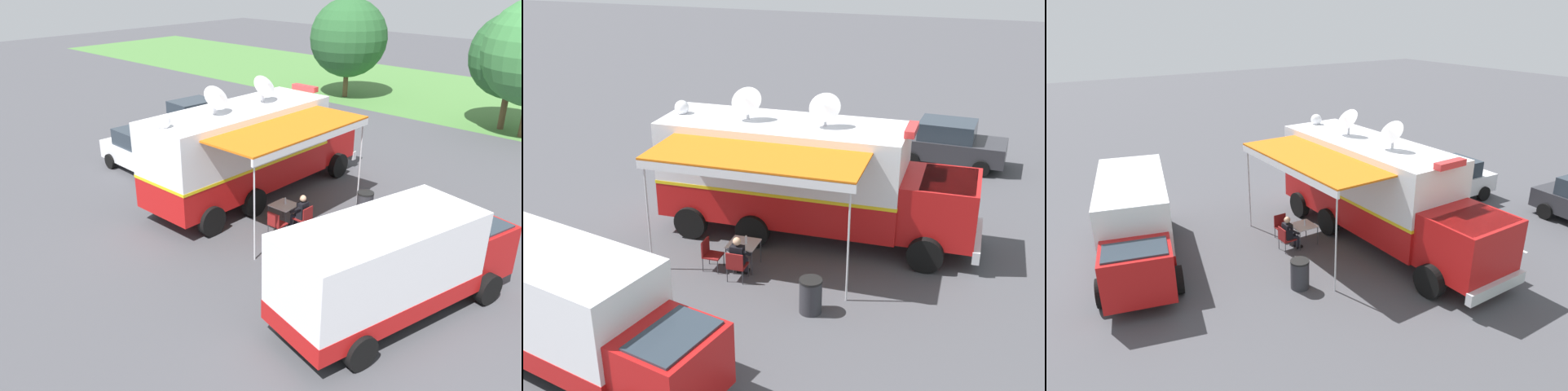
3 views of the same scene
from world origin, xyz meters
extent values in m
plane|color=#47474C|center=(0.00, 0.00, 0.00)|extent=(100.00, 100.00, 0.00)
cube|color=silver|center=(-3.62, 2.02, 0.00)|extent=(0.17, 4.80, 0.01)
cube|color=#B71414|center=(0.00, 0.00, 1.15)|extent=(2.57, 7.23, 1.10)
cube|color=white|center=(0.00, 0.00, 2.55)|extent=(2.57, 7.23, 1.70)
cube|color=yellow|center=(0.00, 0.00, 1.70)|extent=(2.59, 7.25, 0.10)
cube|color=#B71414|center=(-0.05, 4.65, 1.45)|extent=(2.32, 2.12, 1.70)
cube|color=#28333D|center=(-0.05, 4.85, 1.95)|extent=(2.17, 1.49, 0.70)
cube|color=silver|center=(-0.06, 5.78, 0.55)|extent=(2.38, 0.22, 0.36)
cylinder|color=black|center=(-1.30, 4.44, 0.50)|extent=(0.31, 1.00, 1.00)
cylinder|color=black|center=(1.20, 4.46, 0.50)|extent=(0.31, 1.00, 1.00)
cylinder|color=black|center=(-1.24, -0.55, 0.50)|extent=(0.31, 1.00, 1.00)
cylinder|color=black|center=(1.26, -0.53, 0.50)|extent=(0.31, 1.00, 1.00)
cylinder|color=black|center=(-1.22, -2.53, 0.50)|extent=(0.31, 1.00, 1.00)
cylinder|color=black|center=(1.28, -2.51, 0.50)|extent=(0.31, 1.00, 1.00)
cube|color=white|center=(0.00, 0.00, 3.45)|extent=(2.57, 7.23, 0.10)
cube|color=red|center=(-0.04, 3.70, 3.62)|extent=(1.10, 0.29, 0.20)
cylinder|color=silver|center=(0.01, -1.08, 3.73)|extent=(0.10, 0.10, 0.45)
cone|color=silver|center=(0.16, -1.08, 4.13)|extent=(0.73, 0.91, 0.81)
cylinder|color=silver|center=(-0.01, 1.26, 3.73)|extent=(0.10, 0.10, 0.45)
cone|color=silver|center=(0.14, 1.26, 4.13)|extent=(0.73, 0.91, 0.81)
sphere|color=white|center=(0.03, -3.20, 3.68)|extent=(0.44, 0.44, 0.44)
cube|color=orange|center=(2.35, 0.02, 3.25)|extent=(2.26, 5.78, 0.06)
cube|color=white|center=(3.41, 0.04, 3.11)|extent=(0.14, 5.76, 0.24)
cylinder|color=silver|center=(3.32, 2.76, 1.63)|extent=(0.05, 0.05, 3.25)
cylinder|color=silver|center=(3.38, -2.70, 1.63)|extent=(0.05, 0.05, 3.25)
cube|color=silver|center=(2.48, -0.34, 0.71)|extent=(0.81, 0.81, 0.03)
cylinder|color=#333338|center=(2.11, 0.03, 0.35)|extent=(0.03, 0.03, 0.70)
cylinder|color=#333338|center=(2.85, 0.04, 0.35)|extent=(0.03, 0.03, 0.70)
cylinder|color=#333338|center=(2.11, -0.71, 0.35)|extent=(0.03, 0.03, 0.70)
cylinder|color=#333338|center=(2.85, -0.70, 0.35)|extent=(0.03, 0.03, 0.70)
cylinder|color=silver|center=(2.45, -0.26, 0.83)|extent=(0.07, 0.07, 0.20)
cylinder|color=white|center=(2.45, -0.26, 0.94)|extent=(0.04, 0.04, 0.02)
cube|color=maroon|center=(3.18, -0.23, 0.42)|extent=(0.48, 0.48, 0.04)
cube|color=maroon|center=(3.40, -0.23, 0.65)|extent=(0.04, 0.48, 0.44)
cylinder|color=#333338|center=(2.96, -0.46, 0.21)|extent=(0.02, 0.02, 0.42)
cylinder|color=#333338|center=(2.96, -0.02, 0.21)|extent=(0.02, 0.02, 0.42)
cylinder|color=#333338|center=(3.40, -0.45, 0.21)|extent=(0.02, 0.02, 0.42)
cylinder|color=#333338|center=(3.40, -0.01, 0.21)|extent=(0.02, 0.02, 0.42)
cube|color=maroon|center=(2.86, -1.09, 0.42)|extent=(0.48, 0.48, 0.04)
cube|color=maroon|center=(2.87, -1.31, 0.65)|extent=(0.48, 0.04, 0.44)
cylinder|color=#333338|center=(2.64, -0.87, 0.21)|extent=(0.02, 0.02, 0.42)
cylinder|color=#333338|center=(3.08, -0.86, 0.21)|extent=(0.02, 0.02, 0.42)
cylinder|color=#333338|center=(2.65, -1.31, 0.21)|extent=(0.02, 0.02, 0.42)
cylinder|color=#333338|center=(3.09, -1.30, 0.21)|extent=(0.02, 0.02, 0.42)
cube|color=black|center=(3.18, -0.23, 0.72)|extent=(0.24, 0.36, 0.56)
sphere|color=tan|center=(3.18, -0.23, 1.14)|extent=(0.22, 0.22, 0.22)
cylinder|color=black|center=(3.06, -0.47, 0.76)|extent=(0.43, 0.09, 0.34)
cylinder|color=black|center=(3.06, -0.01, 0.76)|extent=(0.43, 0.09, 0.34)
cylinder|color=black|center=(3.00, -0.34, 0.44)|extent=(0.38, 0.13, 0.13)
cylinder|color=black|center=(2.82, -0.34, 0.21)|extent=(0.11, 0.11, 0.42)
cube|color=black|center=(2.76, -0.34, 0.04)|extent=(0.24, 0.10, 0.07)
cylinder|color=black|center=(3.00, -0.14, 0.44)|extent=(0.38, 0.13, 0.13)
cylinder|color=black|center=(2.82, -0.14, 0.21)|extent=(0.11, 0.11, 0.42)
cube|color=black|center=(2.76, -0.14, 0.04)|extent=(0.24, 0.10, 0.07)
cylinder|color=#2D2D33|center=(4.10, 2.04, 0.42)|extent=(0.56, 0.56, 0.85)
cylinder|color=black|center=(4.10, 2.04, 0.88)|extent=(0.57, 0.57, 0.06)
cube|color=white|center=(7.56, -2.82, 1.60)|extent=(3.24, 5.54, 2.20)
cube|color=#B71414|center=(7.56, -2.82, 0.75)|extent=(3.27, 5.57, 0.50)
cube|color=#B71414|center=(8.34, 0.49, 1.12)|extent=(2.21, 1.99, 1.40)
cube|color=#28333D|center=(8.36, 0.59, 1.57)|extent=(1.89, 1.46, 0.60)
cylinder|color=black|center=(7.23, 0.35, 0.42)|extent=(0.45, 0.88, 0.84)
cylinder|color=black|center=(9.27, -0.14, 0.42)|extent=(0.45, 0.88, 0.84)
cylinder|color=black|center=(6.20, -3.96, 0.42)|extent=(0.45, 0.88, 0.84)
cylinder|color=black|center=(8.25, -4.45, 0.42)|extent=(0.45, 0.88, 0.84)
cube|color=silver|center=(-5.11, -0.55, 0.70)|extent=(4.26, 1.96, 0.76)
cube|color=#28333D|center=(-5.26, -0.54, 1.42)|extent=(2.16, 1.68, 0.68)
cylinder|color=black|center=(-3.78, 0.30, 0.32)|extent=(0.65, 0.24, 0.64)
cylinder|color=black|center=(-3.84, -1.50, 0.32)|extent=(0.65, 0.24, 0.64)
cylinder|color=black|center=(-6.38, 0.40, 0.32)|extent=(0.65, 0.24, 0.64)
cylinder|color=black|center=(-6.45, -1.40, 0.32)|extent=(0.65, 0.24, 0.64)
cylinder|color=black|center=(-6.82, 3.02, 0.32)|extent=(0.26, 0.65, 0.64)
camera|label=1|loc=(12.99, -12.59, 8.14)|focal=36.76mm
camera|label=2|loc=(17.30, 5.63, 8.93)|focal=44.88mm
camera|label=3|loc=(10.59, 12.56, 7.78)|focal=32.80mm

